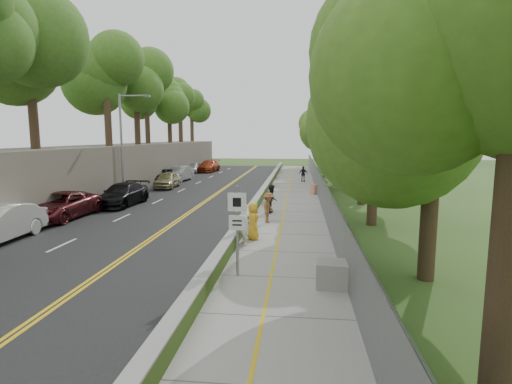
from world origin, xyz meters
TOP-DOWN VIEW (x-y plane):
  - ground at (0.00, 0.00)m, footprint 140.00×140.00m
  - road at (-5.40, 15.00)m, footprint 11.20×66.00m
  - sidewalk at (2.55, 15.00)m, footprint 4.20×66.00m
  - jersey_barrier at (0.25, 15.00)m, footprint 0.42×66.00m
  - rock_embankment at (-13.50, 15.00)m, footprint 5.00×66.00m
  - chainlink_fence at (4.65, 15.00)m, footprint 0.04×66.00m
  - trees_embankment at (-13.00, 15.00)m, footprint 6.40×66.00m
  - trees_fenceside at (7.00, 15.00)m, footprint 7.00×66.00m
  - streetlight at (-10.46, 14.00)m, footprint 2.52×0.22m
  - signpost at (1.05, -3.02)m, footprint 0.62×0.09m
  - construction_barrel at (4.30, 16.66)m, footprint 0.51×0.51m
  - concrete_block at (4.30, -3.68)m, footprint 1.30×1.02m
  - car_2 at (-10.58, 5.36)m, footprint 2.67×5.60m
  - car_3 at (-9.00, 10.05)m, footprint 2.40×5.34m
  - car_4 at (-9.00, 19.54)m, footprint 2.04×4.47m
  - car_5 at (-9.57, 25.06)m, footprint 2.09×4.91m
  - car_6 at (-10.60, 24.03)m, footprint 2.35×4.85m
  - car_7 at (-9.00, 36.68)m, footprint 2.46×5.40m
  - car_8 at (-10.60, 34.97)m, footprint 1.86×4.13m
  - painter_0 at (1.02, 1.87)m, footprint 0.73×0.95m
  - painter_1 at (0.75, 1.00)m, footprint 0.68×0.79m
  - painter_2 at (1.45, 8.42)m, footprint 0.76×0.93m
  - painter_3 at (1.45, 5.52)m, footprint 0.90×1.22m
  - person_far at (3.56, 25.96)m, footprint 1.03×0.66m

SIDE VIEW (x-z plane):
  - ground at x=0.00m, z-range 0.00..0.00m
  - road at x=-5.40m, z-range 0.00..0.04m
  - sidewalk at x=2.55m, z-range 0.00..0.05m
  - jersey_barrier at x=0.25m, z-range 0.00..0.60m
  - concrete_block at x=4.30m, z-range 0.05..0.86m
  - construction_barrel at x=4.30m, z-range 0.05..0.88m
  - car_6 at x=-10.60m, z-range 0.04..1.37m
  - car_8 at x=-10.60m, z-range 0.04..1.42m
  - car_4 at x=-9.00m, z-range 0.04..1.53m
  - car_3 at x=-9.00m, z-range 0.04..1.56m
  - car_7 at x=-9.00m, z-range 0.04..1.57m
  - car_2 at x=-10.58m, z-range 0.04..1.58m
  - car_5 at x=-9.57m, z-range 0.04..1.62m
  - person_far at x=3.56m, z-range 0.05..1.68m
  - painter_3 at x=1.45m, z-range 0.05..1.73m
  - painter_0 at x=1.02m, z-range 0.05..1.77m
  - painter_2 at x=1.45m, z-range 0.05..1.82m
  - painter_1 at x=0.75m, z-range 0.05..1.90m
  - chainlink_fence at x=4.65m, z-range 0.00..2.00m
  - signpost at x=1.05m, z-range 0.41..3.51m
  - rock_embankment at x=-13.50m, z-range 0.00..4.00m
  - streetlight at x=-10.46m, z-range 0.64..8.64m
  - trees_fenceside at x=7.00m, z-range 0.00..14.00m
  - trees_embankment at x=-13.00m, z-range 4.00..17.00m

